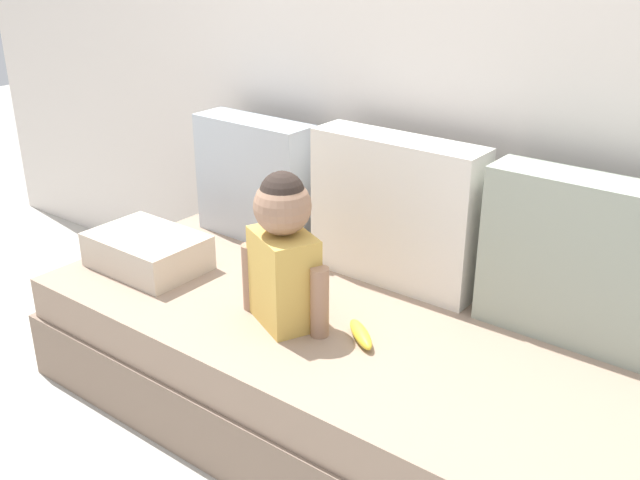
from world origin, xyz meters
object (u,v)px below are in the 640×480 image
object	(u,v)px
couch	(333,371)
throw_pillow_right	(585,262)
throw_pillow_left	(255,179)
banana	(361,334)
toddler	(283,249)
folded_blanket	(148,251)
throw_pillow_center	(396,211)

from	to	relation	value
couch	throw_pillow_right	xyz separation A→B (m)	(0.64, 0.34, 0.44)
throw_pillow_left	banana	world-z (taller)	throw_pillow_left
toddler	folded_blanket	distance (m)	0.66
couch	throw_pillow_center	world-z (taller)	throw_pillow_center
folded_blanket	throw_pillow_center	bearing A→B (deg)	31.35
folded_blanket	throw_pillow_left	bearing A→B (deg)	76.46
banana	toddler	bearing A→B (deg)	-168.54
couch	throw_pillow_center	bearing A→B (deg)	90.00
throw_pillow_center	throw_pillow_left	bearing A→B (deg)	180.00
toddler	banana	distance (m)	0.34
throw_pillow_center	throw_pillow_right	size ratio (longest dim) A/B	1.01
toddler	folded_blanket	bearing A→B (deg)	-179.85
throw_pillow_center	throw_pillow_right	world-z (taller)	throw_pillow_center
couch	throw_pillow_center	xyz separation A→B (m)	(0.00, 0.34, 0.45)
throw_pillow_center	folded_blanket	distance (m)	0.89
throw_pillow_center	folded_blanket	bearing A→B (deg)	-148.65
couch	throw_pillow_center	size ratio (longest dim) A/B	3.43
throw_pillow_left	toddler	distance (m)	0.70
folded_blanket	throw_pillow_right	bearing A→B (deg)	18.20
throw_pillow_left	couch	bearing A→B (deg)	-28.36
toddler	folded_blanket	xyz separation A→B (m)	(-0.64, -0.00, -0.18)
couch	banana	xyz separation A→B (m)	(0.14, -0.06, 0.22)
couch	toddler	bearing A→B (deg)	-134.31
throw_pillow_left	throw_pillow_right	size ratio (longest dim) A/B	0.82
couch	throw_pillow_center	distance (m)	0.56
banana	couch	bearing A→B (deg)	158.03
throw_pillow_right	banana	size ratio (longest dim) A/B	3.47
throw_pillow_center	banana	size ratio (longest dim) A/B	3.51
throw_pillow_right	folded_blanket	size ratio (longest dim) A/B	1.47
throw_pillow_right	couch	bearing A→B (deg)	-151.64
throw_pillow_left	banana	bearing A→B (deg)	-27.23
couch	throw_pillow_right	world-z (taller)	throw_pillow_right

